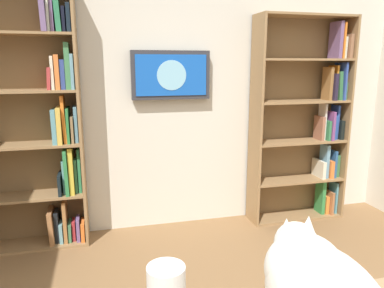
# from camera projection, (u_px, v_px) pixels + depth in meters

# --- Properties ---
(wall_back) EXTENTS (4.52, 0.06, 2.70)m
(wall_back) POSITION_uv_depth(u_px,v_px,m) (171.00, 84.00, 3.34)
(wall_back) COLOR silver
(wall_back) RESTS_ON ground
(bookshelf_left) EXTENTS (0.95, 0.28, 1.97)m
(bookshelf_left) POSITION_uv_depth(u_px,v_px,m) (308.00, 122.00, 3.58)
(bookshelf_left) COLOR #937047
(bookshelf_left) RESTS_ON ground
(bookshelf_right) EXTENTS (0.85, 0.28, 2.20)m
(bookshelf_right) POSITION_uv_depth(u_px,v_px,m) (40.00, 123.00, 2.97)
(bookshelf_right) COLOR #937047
(bookshelf_right) RESTS_ON ground
(wall_mounted_tv) EXTENTS (0.70, 0.07, 0.43)m
(wall_mounted_tv) POSITION_uv_depth(u_px,v_px,m) (171.00, 75.00, 3.23)
(wall_mounted_tv) COLOR #333338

